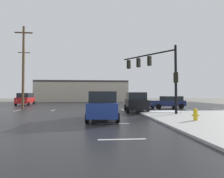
{
  "coord_description": "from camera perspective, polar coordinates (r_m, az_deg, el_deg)",
  "views": [
    {
      "loc": [
        -1.03,
        -21.48,
        1.88
      ],
      "look_at": [
        1.33,
        7.07,
        2.67
      ],
      "focal_mm": 29.35,
      "sensor_mm": 36.0,
      "label": 1
    }
  ],
  "objects": [
    {
      "name": "ground_plane",
      "position": [
        21.59,
        -1.98,
        -6.57
      ],
      "size": [
        120.0,
        120.0,
        0.0
      ],
      "primitive_type": "plane",
      "color": "slate"
    },
    {
      "name": "road_asphalt",
      "position": [
        21.59,
        -1.98,
        -6.55
      ],
      "size": [
        44.0,
        44.0,
        0.02
      ],
      "primitive_type": "cube",
      "color": "#232326",
      "rests_on": "ground_plane"
    },
    {
      "name": "snow_strip_curbside",
      "position": [
        18.57,
        14.36,
        -6.81
      ],
      "size": [
        4.0,
        1.6,
        0.06
      ],
      "primitive_type": "cube",
      "color": "white",
      "rests_on": "sidewalk_corner"
    },
    {
      "name": "lane_markings",
      "position": [
        20.31,
        1.63,
        -6.82
      ],
      "size": [
        36.15,
        36.15,
        0.01
      ],
      "color": "silver",
      "rests_on": "road_asphalt"
    },
    {
      "name": "traffic_signal_mast",
      "position": [
        18.33,
        13.45,
        6.27
      ],
      "size": [
        3.98,
        5.29,
        6.08
      ],
      "rotation": [
        0.0,
        0.0,
        2.21
      ],
      "color": "black",
      "rests_on": "sidewalk_corner"
    },
    {
      "name": "fire_hydrant",
      "position": [
        13.4,
        24.57,
        -7.18
      ],
      "size": [
        0.48,
        0.26,
        0.79
      ],
      "color": "gold",
      "rests_on": "sidewalk_corner"
    },
    {
      "name": "strip_building_background",
      "position": [
        47.66,
        -9.06,
        -0.71
      ],
      "size": [
        22.38,
        8.0,
        5.18
      ],
      "color": "#BCB29E",
      "rests_on": "ground_plane"
    },
    {
      "name": "suv_blue",
      "position": [
        13.4,
        -2.6,
        -4.95
      ],
      "size": [
        2.48,
        4.95,
        2.03
      ],
      "rotation": [
        0.0,
        0.0,
        1.49
      ],
      "color": "navy",
      "rests_on": "road_asphalt"
    },
    {
      "name": "suv_red",
      "position": [
        34.49,
        -25.36,
        -2.74
      ],
      "size": [
        2.45,
        4.94,
        2.03
      ],
      "rotation": [
        0.0,
        0.0,
        -1.5
      ],
      "color": "#B21919",
      "rests_on": "road_asphalt"
    },
    {
      "name": "suv_black",
      "position": [
        19.53,
        7.38,
        -3.88
      ],
      "size": [
        2.48,
        4.95,
        2.03
      ],
      "rotation": [
        0.0,
        0.0,
        1.49
      ],
      "color": "black",
      "rests_on": "road_asphalt"
    },
    {
      "name": "sedan_navy",
      "position": [
        24.74,
        16.98,
        -3.89
      ],
      "size": [
        4.67,
        2.41,
        1.58
      ],
      "rotation": [
        0.0,
        0.0,
        3.25
      ],
      "color": "#141E47",
      "rests_on": "road_asphalt"
    },
    {
      "name": "utility_pole_far",
      "position": [
        25.76,
        -25.92,
        6.54
      ],
      "size": [
        2.2,
        0.28,
        10.45
      ],
      "color": "brown",
      "rests_on": "ground_plane"
    },
    {
      "name": "utility_pole_distant",
      "position": [
        37.52,
        -25.78,
        3.95
      ],
      "size": [
        2.2,
        0.28,
        10.34
      ],
      "color": "brown",
      "rests_on": "ground_plane"
    }
  ]
}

